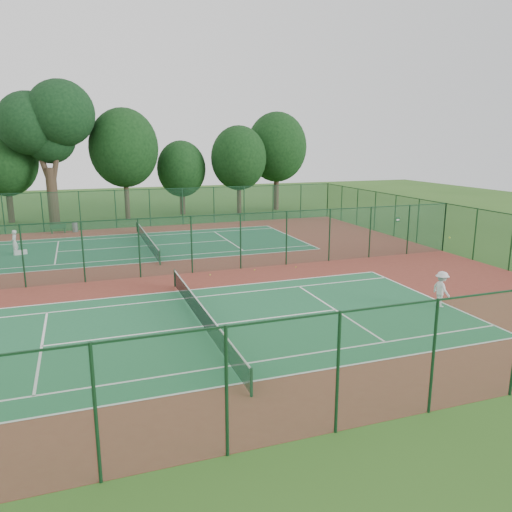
% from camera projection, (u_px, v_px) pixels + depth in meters
% --- Properties ---
extents(ground, '(120.00, 120.00, 0.00)m').
position_uv_depth(ground, '(167.00, 275.00, 29.67)').
color(ground, '#2E581B').
rests_on(ground, ground).
extents(red_pad, '(40.00, 36.00, 0.01)m').
position_uv_depth(red_pad, '(167.00, 275.00, 29.67)').
color(red_pad, maroon).
rests_on(red_pad, ground).
extents(court_near, '(23.77, 10.97, 0.01)m').
position_uv_depth(court_near, '(203.00, 326.00, 21.41)').
color(court_near, '#20663C').
rests_on(court_near, red_pad).
extents(court_far, '(23.77, 10.97, 0.01)m').
position_uv_depth(court_far, '(147.00, 246.00, 37.93)').
color(court_far, '#1C5937').
rests_on(court_far, red_pad).
extents(fence_north, '(40.00, 0.09, 3.50)m').
position_uv_depth(fence_north, '(133.00, 208.00, 45.81)').
color(fence_north, '#16442C').
rests_on(fence_north, ground).
extents(fence_south, '(40.00, 0.09, 3.50)m').
position_uv_depth(fence_south, '(284.00, 382.00, 12.75)').
color(fence_south, '#1C552E').
rests_on(fence_south, ground).
extents(fence_east, '(0.09, 36.00, 3.50)m').
position_uv_depth(fence_east, '(444.00, 227.00, 35.81)').
color(fence_east, '#17462F').
rests_on(fence_east, ground).
extents(fence_divider, '(40.00, 0.09, 3.50)m').
position_uv_depth(fence_divider, '(166.00, 246.00, 29.28)').
color(fence_divider, '#17462F').
rests_on(fence_divider, ground).
extents(tennis_net_near, '(0.10, 12.90, 0.97)m').
position_uv_depth(tennis_net_near, '(203.00, 315.00, 21.29)').
color(tennis_net_near, '#133621').
rests_on(tennis_net_near, ground).
extents(tennis_net_far, '(0.10, 12.90, 0.97)m').
position_uv_depth(tennis_net_far, '(147.00, 239.00, 37.82)').
color(tennis_net_far, '#153C1F').
rests_on(tennis_net_far, ground).
extents(player_near, '(0.68, 1.14, 1.74)m').
position_uv_depth(player_near, '(441.00, 289.00, 23.78)').
color(player_near, silver).
rests_on(player_near, court_near).
extents(player_far, '(0.52, 0.69, 1.72)m').
position_uv_depth(player_far, '(14.00, 242.00, 34.87)').
color(player_far, silver).
rests_on(player_far, court_far).
extents(trash_bin, '(0.48, 0.48, 0.86)m').
position_uv_depth(trash_bin, '(75.00, 227.00, 43.66)').
color(trash_bin, slate).
rests_on(trash_bin, red_pad).
extents(bench, '(1.36, 0.61, 0.81)m').
position_uv_depth(bench, '(58.00, 228.00, 43.12)').
color(bench, '#13381A').
rests_on(bench, red_pad).
extents(kit_bag, '(0.88, 0.51, 0.31)m').
position_uv_depth(kit_bag, '(21.00, 252.00, 34.96)').
color(kit_bag, silver).
rests_on(kit_bag, red_pad).
extents(stray_ball_a, '(0.07, 0.07, 0.07)m').
position_uv_depth(stray_ball_a, '(255.00, 270.00, 30.69)').
color(stray_ball_a, '#D2DD33').
rests_on(stray_ball_a, red_pad).
extents(stray_ball_b, '(0.07, 0.07, 0.07)m').
position_uv_depth(stray_ball_b, '(296.00, 267.00, 31.40)').
color(stray_ball_b, '#C9D431').
rests_on(stray_ball_b, red_pad).
extents(stray_ball_c, '(0.07, 0.07, 0.07)m').
position_uv_depth(stray_ball_c, '(210.00, 275.00, 29.55)').
color(stray_ball_c, '#BCD832').
rests_on(stray_ball_c, red_pad).
extents(big_tree, '(8.67, 6.35, 13.32)m').
position_uv_depth(big_tree, '(47.00, 123.00, 45.67)').
color(big_tree, '#392B1F').
rests_on(big_tree, ground).
extents(evergreen_row, '(39.00, 5.00, 12.00)m').
position_uv_depth(evergreen_row, '(132.00, 218.00, 52.10)').
color(evergreen_row, black).
rests_on(evergreen_row, ground).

